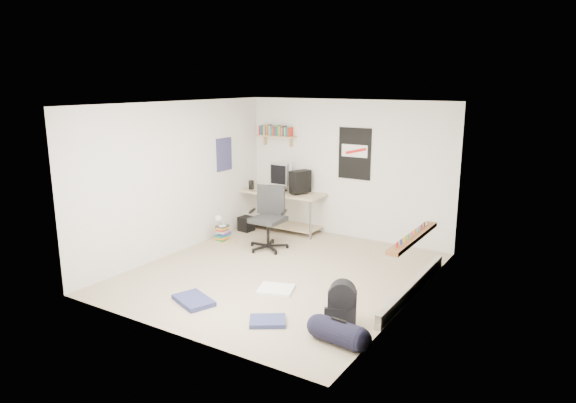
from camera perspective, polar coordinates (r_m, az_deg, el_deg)
The scene contains 26 objects.
floor at distance 7.79m, azimuth -0.91°, elevation -7.93°, with size 4.00×4.50×0.01m, color gray.
ceiling at distance 7.27m, azimuth -0.98°, elevation 10.84°, with size 4.00×4.50×0.01m, color white.
back_wall at distance 9.37m, azimuth 6.58°, elevation 3.57°, with size 4.00×0.01×2.50m, color silver.
left_wall at distance 8.67m, azimuth -12.16°, elevation 2.57°, with size 0.01×4.50×2.50m, color silver.
right_wall at distance 6.59m, azimuth 13.86°, elevation -0.84°, with size 0.01×4.50×2.50m, color silver.
desk at distance 9.92m, azimuth -0.62°, elevation -1.03°, with size 1.72×0.75×0.79m, color #C7AA8A.
monitor_left at distance 9.75m, azimuth -1.01°, elevation 2.49°, with size 0.37×0.09×0.41m, color #99999E.
monitor_right at distance 9.79m, azimuth -0.65°, elevation 2.55°, with size 0.38×0.09×0.42m, color #B9B9BE.
pc_tower at distance 9.51m, azimuth 1.36°, elevation 2.23°, with size 0.19×0.40×0.41m, color black.
keyboard at distance 9.73m, azimuth -1.19°, elevation 1.29°, with size 0.37×0.13×0.02m, color black.
speaker_left at distance 9.86m, azimuth -4.10°, elevation 1.86°, with size 0.08×0.08×0.17m, color black.
speaker_right at distance 9.53m, azimuth 1.05°, elevation 1.55°, with size 0.09×0.09×0.18m, color black.
office_chair at distance 8.71m, azimuth -2.24°, elevation -2.21°, with size 0.71×0.71×1.08m, color #242426.
wall_shelf at distance 9.90m, azimuth -1.28°, elevation 7.27°, with size 0.80×0.22×0.24m, color tan.
poster_back_wall at distance 9.24m, azimuth 7.40°, elevation 5.29°, with size 0.62×0.03×0.92m, color black.
poster_left_wall at distance 9.50m, azimuth -7.11°, elevation 5.21°, with size 0.02×0.42×0.60m, color navy.
window at distance 6.84m, azimuth 14.31°, elevation 1.36°, with size 0.10×1.50×1.26m, color brown.
baseboard_heater at distance 7.23m, azimuth 13.73°, elevation -9.24°, with size 0.08×2.50×0.18m, color #B7B2A8.
backpack at distance 6.18m, azimuth 6.02°, elevation -11.81°, with size 0.33×0.27×0.44m, color black.
duffel_bag at distance 5.79m, azimuth 5.63°, elevation -14.25°, with size 0.27×0.27×0.53m, color black.
tshirt at distance 7.15m, azimuth -1.35°, elevation -9.73°, with size 0.47×0.40×0.04m, color white.
jeans_a at distance 6.90m, azimuth -10.44°, elevation -10.75°, with size 0.57×0.36×0.06m, color navy.
jeans_b at distance 6.27m, azimuth -2.28°, elevation -13.14°, with size 0.43×0.32×0.05m, color navy.
book_stack at distance 9.33m, azimuth -7.32°, elevation -3.43°, with size 0.41×0.33×0.28m, color brown.
desk_lamp at distance 9.24m, azimuth -7.34°, elevation -2.11°, with size 0.13×0.22×0.22m, color white.
subwoofer at distance 9.88m, azimuth -4.66°, elevation -2.48°, with size 0.25×0.25×0.28m, color black.
Camera 1 is at (3.95, -6.10, 2.81)m, focal length 32.00 mm.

